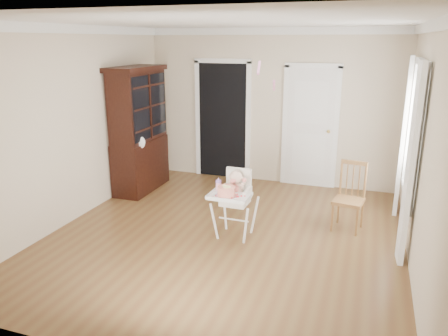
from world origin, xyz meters
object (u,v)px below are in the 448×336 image
(high_chair, at_px, (235,196))
(cake, at_px, (226,191))
(sippy_cup, at_px, (219,185))
(china_cabinet, at_px, (139,130))
(dining_chair, at_px, (349,199))

(high_chair, relative_size, cake, 3.26)
(high_chair, xyz_separation_m, sippy_cup, (-0.20, -0.07, 0.15))
(china_cabinet, bearing_deg, cake, -36.60)
(china_cabinet, relative_size, dining_chair, 2.24)
(china_cabinet, bearing_deg, high_chair, -31.69)
(high_chair, xyz_separation_m, china_cabinet, (-2.10, 1.30, 0.48))
(high_chair, bearing_deg, china_cabinet, 150.05)
(cake, distance_m, china_cabinet, 2.59)
(high_chair, bearing_deg, dining_chair, 29.42)
(high_chair, height_order, sippy_cup, high_chair)
(sippy_cup, height_order, china_cabinet, china_cabinet)
(cake, height_order, china_cabinet, china_cabinet)
(cake, bearing_deg, china_cabinet, 143.40)
(china_cabinet, distance_m, dining_chair, 3.59)
(sippy_cup, height_order, dining_chair, dining_chair)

